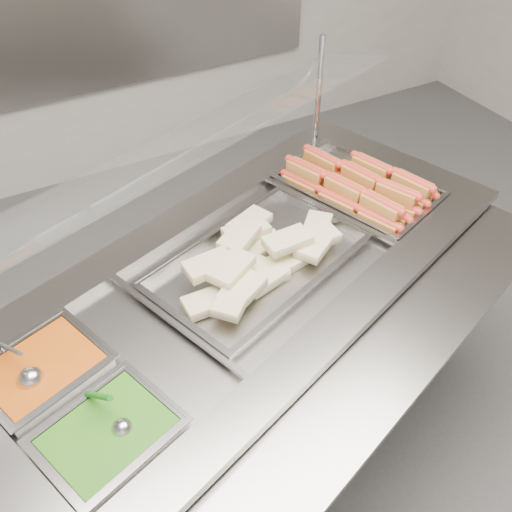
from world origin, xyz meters
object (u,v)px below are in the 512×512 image
sneeze_guard (189,144)px  ladle (30,377)px  pan_hotdogs (357,194)px  pan_wraps (258,266)px  serving_spoon (118,423)px  steam_counter (247,358)px

sneeze_guard → ladle: (-0.63, -0.32, -0.36)m
pan_hotdogs → ladle: 1.34m
pan_wraps → serving_spoon: size_ratio=4.58×
pan_hotdogs → ladle: size_ratio=3.33×
sneeze_guard → pan_wraps: size_ratio=2.14×
pan_hotdogs → pan_wraps: same height
steam_counter → serving_spoon: bearing=-146.9°
sneeze_guard → pan_wraps: (0.13, -0.19, -0.40)m
steam_counter → pan_wraps: 0.43m
pan_wraps → ladle: size_ratio=4.08×
steam_counter → ladle: bearing=-171.4°
pan_hotdogs → ladle: ladle is taller
sneeze_guard → serving_spoon: sneeze_guard is taller
pan_wraps → steam_counter: bearing=-160.6°
steam_counter → ladle: (-0.70, -0.11, 0.46)m
pan_wraps → pan_hotdogs: bearing=19.4°
sneeze_guard → pan_wraps: sneeze_guard is taller
sneeze_guard → ladle: 0.79m
steam_counter → ladle: ladle is taller
steam_counter → ladle: 0.85m
sneeze_guard → pan_hotdogs: (0.67, 0.00, -0.41)m
steam_counter → serving_spoon: 0.79m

